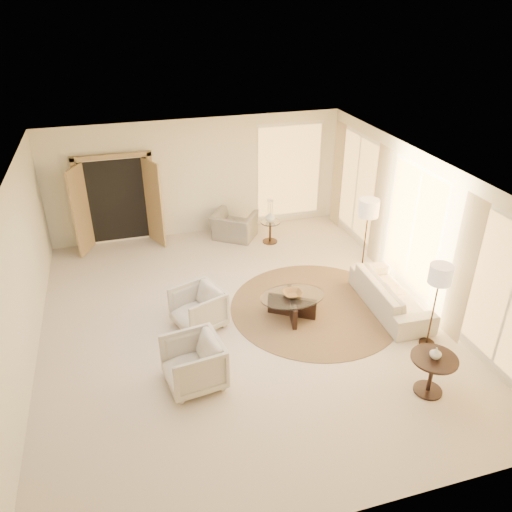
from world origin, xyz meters
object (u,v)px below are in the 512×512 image
object	(u,v)px
end_table	(432,369)
floor_lamp_far	(440,278)
end_vase	(436,353)
floor_lamp_near	(368,212)
bowl	(292,294)
armchair_left	(198,306)
accent_chair	(234,222)
coffee_table	(292,303)
side_vase	(270,217)
side_table	(270,230)
armchair_right	(193,361)
sofa	(391,294)

from	to	relation	value
end_table	floor_lamp_far	world-z (taller)	floor_lamp_far
end_vase	floor_lamp_near	bearing A→B (deg)	79.58
bowl	end_vase	xyz separation A→B (m)	(1.31, -2.43, 0.25)
floor_lamp_near	armchair_left	bearing A→B (deg)	-167.00
accent_chair	coffee_table	distance (m)	3.48
armchair_left	end_vase	bearing A→B (deg)	28.08
side_vase	side_table	bearing A→B (deg)	-116.57
floor_lamp_near	side_vase	bearing A→B (deg)	125.40
accent_chair	end_table	size ratio (longest dim) A/B	1.44
armchair_right	side_vase	size ratio (longest dim) A/B	3.42
sofa	armchair_left	bearing A→B (deg)	84.97
armchair_right	end_table	bearing A→B (deg)	63.12
bowl	end_vase	bearing A→B (deg)	-61.55
side_table	side_vase	size ratio (longest dim) A/B	2.12
sofa	floor_lamp_far	world-z (taller)	floor_lamp_far
armchair_left	accent_chair	bearing A→B (deg)	134.82
sofa	armchair_left	world-z (taller)	armchair_left
sofa	armchair_left	size ratio (longest dim) A/B	2.50
sofa	armchair_left	xyz separation A→B (m)	(-3.58, 0.46, 0.11)
sofa	bowl	size ratio (longest dim) A/B	5.84
armchair_left	bowl	bearing A→B (deg)	62.58
bowl	side_vase	world-z (taller)	side_vase
coffee_table	side_vase	distance (m)	3.09
accent_chair	coffee_table	world-z (taller)	accent_chair
coffee_table	bowl	bearing A→B (deg)	180.00
armchair_right	side_vase	world-z (taller)	armchair_right
side_vase	end_table	bearing A→B (deg)	-81.91
accent_chair	end_vase	world-z (taller)	accent_chair
armchair_right	accent_chair	world-z (taller)	armchair_right
side_table	floor_lamp_near	size ratio (longest dim) A/B	0.32
accent_chair	side_table	xyz separation A→B (m)	(0.77, -0.45, -0.11)
side_table	sofa	bearing A→B (deg)	-67.84
accent_chair	end_table	world-z (taller)	accent_chair
floor_lamp_near	side_vase	xyz separation A→B (m)	(-1.41, 1.99, -0.79)
armchair_right	floor_lamp_far	size ratio (longest dim) A/B	0.56
sofa	bowl	xyz separation A→B (m)	(-1.88, 0.27, 0.19)
coffee_table	end_vase	bearing A→B (deg)	-61.55
floor_lamp_near	sofa	bearing A→B (deg)	-93.14
side_table	floor_lamp_near	bearing A→B (deg)	-54.60
armchair_right	end_vase	size ratio (longest dim) A/B	4.72
floor_lamp_far	bowl	xyz separation A→B (m)	(-1.95, 1.42, -0.83)
sofa	side_vase	distance (m)	3.57
bowl	side_table	bearing A→B (deg)	79.88
floor_lamp_far	floor_lamp_near	bearing A→B (deg)	90.00
end_vase	armchair_left	bearing A→B (deg)	139.05
armchair_left	armchair_right	bearing A→B (deg)	-34.18
bowl	side_vase	size ratio (longest dim) A/B	1.39
floor_lamp_far	end_vase	bearing A→B (deg)	-122.29
side_table	floor_lamp_far	xyz separation A→B (m)	(1.41, -4.44, 0.99)
armchair_right	floor_lamp_near	bearing A→B (deg)	112.12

